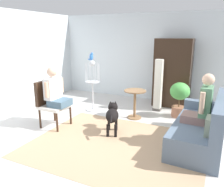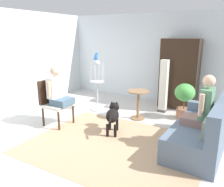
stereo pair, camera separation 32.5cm
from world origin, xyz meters
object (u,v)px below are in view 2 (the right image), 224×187
object	(u,v)px
person_on_couch	(203,106)
person_on_armchair	(58,90)
armchair	(53,98)
armoire_cabinet	(180,74)
parrot	(96,56)
bird_cage_stand	(97,87)
couch	(203,132)
round_end_table	(138,101)
column_lamp	(164,87)
dog	(113,115)
potted_plant	(184,98)

from	to	relation	value
person_on_couch	person_on_armchair	xyz separation A→B (m)	(-2.85, -0.38, 0.02)
armchair	armoire_cabinet	bearing A→B (deg)	51.13
person_on_couch	parrot	distance (m)	2.90
armchair	bird_cage_stand	bearing A→B (deg)	75.43
couch	bird_cage_stand	size ratio (longest dim) A/B	1.38
round_end_table	bird_cage_stand	size ratio (longest dim) A/B	0.52
person_on_armchair	column_lamp	size ratio (longest dim) A/B	0.61
bird_cage_stand	column_lamp	world-z (taller)	column_lamp
dog	column_lamp	size ratio (longest dim) A/B	0.57
person_on_couch	bird_cage_stand	xyz separation A→B (m)	(-2.68, 0.87, -0.16)
dog	parrot	size ratio (longest dim) A/B	3.91
person_on_armchair	armoire_cabinet	distance (m)	3.22
armchair	column_lamp	xyz separation A→B (m)	(1.84, 1.98, 0.08)
column_lamp	armoire_cabinet	world-z (taller)	armoire_cabinet
armchair	round_end_table	xyz separation A→B (m)	(1.50, 1.18, -0.15)
dog	potted_plant	world-z (taller)	potted_plant
armchair	round_end_table	world-z (taller)	armchair
person_on_couch	parrot	bearing A→B (deg)	162.08
person_on_armchair	couch	bearing A→B (deg)	7.92
person_on_armchair	potted_plant	distance (m)	2.87
armchair	armoire_cabinet	distance (m)	3.33
round_end_table	column_lamp	xyz separation A→B (m)	(0.34, 0.80, 0.23)
armchair	column_lamp	bearing A→B (deg)	47.11
couch	parrot	bearing A→B (deg)	162.73
person_on_couch	person_on_armchair	world-z (taller)	person_on_couch
round_end_table	dog	size ratio (longest dim) A/B	0.90
round_end_table	column_lamp	size ratio (longest dim) A/B	0.51
potted_plant	person_on_armchair	bearing A→B (deg)	-142.79
dog	parrot	xyz separation A→B (m)	(-1.05, 1.02, 1.02)
couch	column_lamp	size ratio (longest dim) A/B	1.35
person_on_armchair	round_end_table	size ratio (longest dim) A/B	1.20
armchair	person_on_armchair	world-z (taller)	person_on_armchair
dog	bird_cage_stand	distance (m)	1.48
armchair	person_on_armchair	bearing A→B (deg)	-0.70
person_on_armchair	potted_plant	size ratio (longest dim) A/B	0.96
person_on_couch	person_on_armchair	size ratio (longest dim) A/B	1.08
person_on_couch	round_end_table	distance (m)	1.73
person_on_couch	column_lamp	world-z (taller)	column_lamp
dog	armoire_cabinet	xyz separation A→B (m)	(0.71, 2.34, 0.54)
round_end_table	armoire_cabinet	xyz separation A→B (m)	(0.57, 1.39, 0.49)
bird_cage_stand	armoire_cabinet	xyz separation A→B (m)	(1.75, 1.32, 0.30)
armchair	bird_cage_stand	world-z (taller)	bird_cage_stand
dog	armchair	bearing A→B (deg)	-170.33
couch	dog	xyz separation A→B (m)	(-1.69, -0.17, 0.06)
round_end_table	couch	bearing A→B (deg)	-26.87
person_on_couch	bird_cage_stand	world-z (taller)	same
person_on_armchair	column_lamp	distance (m)	2.61
armchair	parrot	size ratio (longest dim) A/B	5.12
armchair	parrot	world-z (taller)	parrot
couch	person_on_armchair	size ratio (longest dim) A/B	2.22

